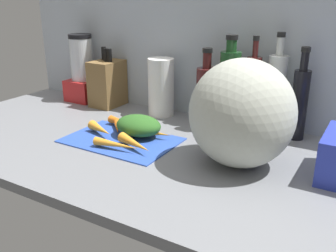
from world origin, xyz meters
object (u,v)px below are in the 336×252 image
(bottle_4, at_px, (299,102))
(carrot_3, at_px, (152,133))
(bottle_1, at_px, (229,89))
(bottle_3, at_px, (275,94))
(knife_block, at_px, (107,83))
(winter_squash, at_px, (242,114))
(blender_appliance, at_px, (83,72))
(carrot_5, at_px, (143,125))
(carrot_0, at_px, (100,129))
(carrot_1, at_px, (116,145))
(carrot_6, at_px, (117,127))
(bottle_0, at_px, (206,94))
(bottle_2, at_px, (252,93))
(paper_towel_roll, at_px, (161,87))
(cutting_board, at_px, (121,140))
(carrot_7, at_px, (123,122))
(carrot_4, at_px, (135,144))
(carrot_2, at_px, (138,127))

(bottle_4, bearing_deg, carrot_3, -148.44)
(bottle_1, bearing_deg, bottle_3, 17.26)
(knife_block, distance_m, bottle_1, 0.57)
(winter_squash, relative_size, blender_appliance, 1.03)
(bottle_4, bearing_deg, carrot_5, -155.76)
(carrot_0, height_order, carrot_1, carrot_0)
(knife_block, relative_size, blender_appliance, 0.84)
(bottle_3, xyz_separation_m, bottle_4, (0.08, -0.01, -0.02))
(carrot_6, bearing_deg, bottle_4, 25.53)
(bottle_0, distance_m, bottle_2, 0.18)
(carrot_3, xyz_separation_m, bottle_3, (0.34, 0.27, 0.12))
(paper_towel_roll, height_order, bottle_2, bottle_2)
(bottle_4, bearing_deg, winter_squash, -108.30)
(paper_towel_roll, bearing_deg, cutting_board, -84.23)
(carrot_5, bearing_deg, winter_squash, -11.05)
(carrot_3, height_order, carrot_5, carrot_5)
(carrot_7, height_order, winter_squash, winter_squash)
(cutting_board, distance_m, blender_appliance, 0.57)
(carrot_0, height_order, bottle_2, bottle_2)
(carrot_3, bearing_deg, blender_appliance, 154.96)
(bottle_0, bearing_deg, carrot_4, -102.44)
(carrot_1, distance_m, blender_appliance, 0.64)
(bottle_3, bearing_deg, carrot_2, -149.18)
(carrot_3, bearing_deg, bottle_1, 50.22)
(carrot_5, relative_size, carrot_6, 1.49)
(carrot_3, bearing_deg, bottle_3, 38.58)
(carrot_5, relative_size, bottle_3, 0.48)
(cutting_board, distance_m, bottle_0, 0.37)
(blender_appliance, height_order, paper_towel_roll, blender_appliance)
(cutting_board, relative_size, winter_squash, 1.20)
(carrot_5, height_order, bottle_1, bottle_1)
(blender_appliance, bearing_deg, carrot_6, -33.51)
(knife_block, distance_m, bottle_3, 0.72)
(carrot_3, relative_size, bottle_2, 0.40)
(carrot_0, xyz_separation_m, bottle_3, (0.51, 0.34, 0.12))
(carrot_4, distance_m, bottle_2, 0.45)
(carrot_1, height_order, carrot_7, carrot_7)
(bottle_0, height_order, bottle_1, bottle_1)
(carrot_7, bearing_deg, knife_block, 138.88)
(carrot_1, bearing_deg, carrot_4, 30.63)
(carrot_1, height_order, carrot_4, carrot_4)
(carrot_2, xyz_separation_m, carrot_5, (0.01, 0.02, 0.00))
(carrot_0, bearing_deg, carrot_5, 45.49)
(knife_block, relative_size, paper_towel_roll, 1.09)
(cutting_board, bearing_deg, bottle_3, 38.55)
(carrot_0, distance_m, blender_appliance, 0.50)
(carrot_3, distance_m, knife_block, 0.46)
(cutting_board, xyz_separation_m, bottle_4, (0.50, 0.32, 0.13))
(bottle_2, bearing_deg, paper_towel_roll, -179.75)
(carrot_1, distance_m, carrot_3, 0.15)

